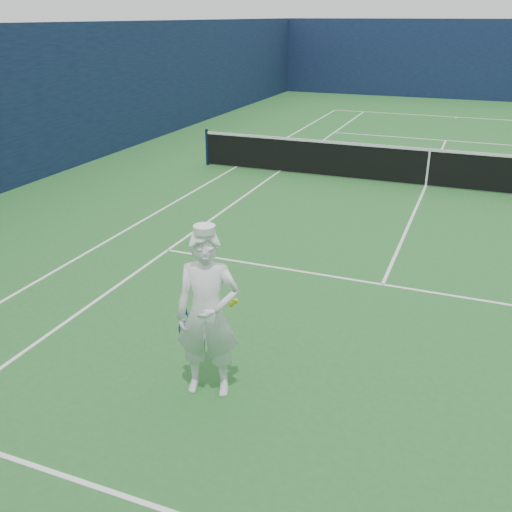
# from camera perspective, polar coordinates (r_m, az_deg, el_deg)

# --- Properties ---
(ground) EXTENTS (80.00, 80.00, 0.00)m
(ground) POSITION_cam_1_polar(r_m,az_deg,el_deg) (15.80, 16.61, 6.69)
(ground) COLOR #266429
(ground) RESTS_ON ground
(court_markings) EXTENTS (11.03, 23.83, 0.01)m
(court_markings) POSITION_cam_1_polar(r_m,az_deg,el_deg) (15.80, 16.61, 6.70)
(court_markings) COLOR white
(court_markings) RESTS_ON ground
(windscreen_fence) EXTENTS (20.12, 36.12, 4.00)m
(windscreen_fence) POSITION_cam_1_polar(r_m,az_deg,el_deg) (15.39, 17.46, 13.84)
(windscreen_fence) COLOR #101B3B
(windscreen_fence) RESTS_ON ground
(tennis_net) EXTENTS (12.88, 0.09, 1.07)m
(tennis_net) POSITION_cam_1_polar(r_m,az_deg,el_deg) (15.66, 16.83, 8.63)
(tennis_net) COLOR #141E4C
(tennis_net) RESTS_ON ground
(tennis_player) EXTENTS (0.90, 0.66, 2.11)m
(tennis_player) POSITION_cam_1_polar(r_m,az_deg,el_deg) (6.55, -4.87, -5.84)
(tennis_player) COLOR white
(tennis_player) RESTS_ON ground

